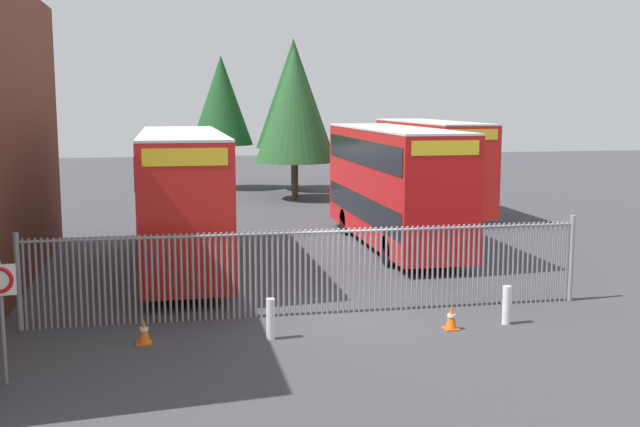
% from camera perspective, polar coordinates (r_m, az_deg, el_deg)
% --- Properties ---
extents(ground_plane, '(100.00, 100.00, 0.00)m').
position_cam_1_polar(ground_plane, '(27.71, -1.60, -2.92)').
color(ground_plane, '#3D3D42').
extents(palisade_fence, '(14.31, 0.14, 2.35)m').
position_cam_1_polar(palisade_fence, '(19.60, -0.46, -4.11)').
color(palisade_fence, gray).
rests_on(palisade_fence, ground).
extents(double_decker_bus_near_gate, '(2.54, 10.81, 4.42)m').
position_cam_1_polar(double_decker_bus_near_gate, '(28.68, 5.42, 2.33)').
color(double_decker_bus_near_gate, red).
rests_on(double_decker_bus_near_gate, ground).
extents(double_decker_bus_behind_fence_left, '(2.54, 10.81, 4.42)m').
position_cam_1_polar(double_decker_bus_behind_fence_left, '(25.15, -10.10, 1.39)').
color(double_decker_bus_behind_fence_left, red).
rests_on(double_decker_bus_behind_fence_left, ground).
extents(double_decker_bus_behind_fence_right, '(2.54, 10.81, 4.42)m').
position_cam_1_polar(double_decker_bus_behind_fence_right, '(38.08, 8.11, 3.75)').
color(double_decker_bus_behind_fence_right, red).
rests_on(double_decker_bus_behind_fence_right, ground).
extents(bollard_near_left, '(0.20, 0.20, 0.95)m').
position_cam_1_polar(bollard_near_left, '(17.79, -3.66, -7.76)').
color(bollard_near_left, silver).
rests_on(bollard_near_left, ground).
extents(bollard_center_front, '(0.20, 0.20, 0.95)m').
position_cam_1_polar(bollard_center_front, '(19.46, 13.57, -6.57)').
color(bollard_center_front, silver).
rests_on(bollard_center_front, ground).
extents(traffic_cone_by_gate, '(0.34, 0.34, 0.59)m').
position_cam_1_polar(traffic_cone_by_gate, '(18.79, 9.65, -7.58)').
color(traffic_cone_by_gate, orange).
rests_on(traffic_cone_by_gate, ground).
extents(traffic_cone_mid_forecourt, '(0.34, 0.34, 0.59)m').
position_cam_1_polar(traffic_cone_mid_forecourt, '(17.92, -12.84, -8.46)').
color(traffic_cone_mid_forecourt, orange).
rests_on(traffic_cone_mid_forecourt, ground).
extents(speed_limit_sign_post, '(0.60, 0.14, 2.40)m').
position_cam_1_polar(speed_limit_sign_post, '(15.89, -22.48, -5.50)').
color(speed_limit_sign_post, slate).
rests_on(speed_limit_sign_post, ground).
extents(tree_tall_back, '(4.54, 4.54, 9.07)m').
position_cam_1_polar(tree_tall_back, '(46.95, -1.96, 8.82)').
color(tree_tall_back, '#4C3823').
rests_on(tree_tall_back, ground).
extents(tree_short_side, '(4.34, 4.34, 8.28)m').
position_cam_1_polar(tree_short_side, '(42.38, -1.88, 8.00)').
color(tree_short_side, '#4C3823').
rests_on(tree_short_side, ground).
extents(tree_mid_row, '(3.78, 3.78, 8.12)m').
position_cam_1_polar(tree_mid_row, '(47.86, -7.27, 8.25)').
color(tree_mid_row, '#4C3823').
rests_on(tree_mid_row, ground).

